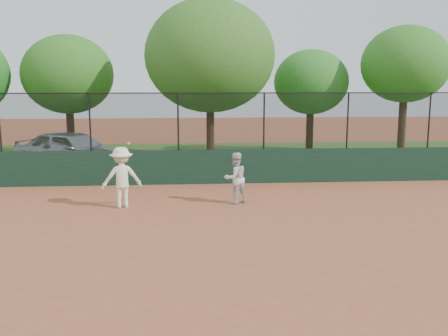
{
  "coord_description": "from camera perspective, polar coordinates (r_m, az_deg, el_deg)",
  "views": [
    {
      "loc": [
        -0.24,
        -11.33,
        3.51
      ],
      "look_at": [
        0.8,
        2.2,
        1.2
      ],
      "focal_mm": 40.0,
      "sensor_mm": 36.0,
      "label": 1
    }
  ],
  "objects": [
    {
      "name": "tree_3",
      "position": [
        25.01,
        9.92,
        9.62
      ],
      "size": [
        3.65,
        3.31,
        5.14
      ],
      "color": "#422916",
      "rests_on": "ground"
    },
    {
      "name": "parked_car",
      "position": [
        20.99,
        -16.92,
        1.91
      ],
      "size": [
        5.24,
        3.96,
        1.66
      ],
      "primitive_type": "imported",
      "rotation": [
        0.0,
        0.0,
        1.1
      ],
      "color": "#A7ABB0",
      "rests_on": "ground"
    },
    {
      "name": "tree_4",
      "position": [
        24.96,
        20.04,
        11.05
      ],
      "size": [
        4.09,
        3.72,
        6.15
      ],
      "color": "#462F19",
      "rests_on": "ground"
    },
    {
      "name": "tree_2",
      "position": [
        22.26,
        -1.61,
        12.67
      ],
      "size": [
        5.71,
        5.19,
        7.15
      ],
      "color": "#462B19",
      "rests_on": "ground"
    },
    {
      "name": "player_second",
      "position": [
        14.68,
        1.3,
        -1.15
      ],
      "size": [
        0.91,
        0.84,
        1.51
      ],
      "primitive_type": "imported",
      "rotation": [
        0.0,
        0.0,
        3.6
      ],
      "color": "silver",
      "rests_on": "ground"
    },
    {
      "name": "fence_assembly",
      "position": [
        17.38,
        -3.71,
        5.44
      ],
      "size": [
        26.0,
        0.06,
        2.0
      ],
      "color": "black",
      "rests_on": "back_wall"
    },
    {
      "name": "ground",
      "position": [
        11.87,
        -3.06,
        -7.56
      ],
      "size": [
        80.0,
        80.0,
        0.0
      ],
      "primitive_type": "plane",
      "color": "#AB5937",
      "rests_on": "ground"
    },
    {
      "name": "back_wall",
      "position": [
        17.58,
        -3.56,
        0.11
      ],
      "size": [
        26.0,
        0.2,
        1.2
      ],
      "primitive_type": "cube",
      "color": "#183523",
      "rests_on": "ground"
    },
    {
      "name": "player_main",
      "position": [
        14.46,
        -11.61,
        -1.06
      ],
      "size": [
        1.24,
        0.88,
        1.9
      ],
      "color": "white",
      "rests_on": "ground"
    },
    {
      "name": "tree_1",
      "position": [
        24.43,
        -17.42,
        10.13
      ],
      "size": [
        4.19,
        3.81,
        5.72
      ],
      "color": "#472C18",
      "rests_on": "ground"
    },
    {
      "name": "grass_strip",
      "position": [
        23.59,
        -3.77,
        1.1
      ],
      "size": [
        36.0,
        12.0,
        0.01
      ],
      "primitive_type": "cube",
      "color": "#30581B",
      "rests_on": "ground"
    }
  ]
}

